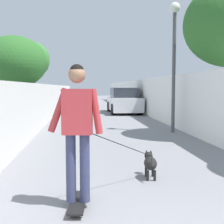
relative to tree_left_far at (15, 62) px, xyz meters
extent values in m
plane|color=gray|center=(1.00, -4.11, -2.74)|extent=(80.00, 80.00, 0.00)
cube|color=silver|center=(-1.00, -1.42, -1.89)|extent=(48.00, 0.30, 1.70)
cube|color=white|center=(-1.00, -6.79, -1.72)|extent=(48.00, 0.30, 2.04)
cylinder|color=brown|center=(0.00, 0.00, -1.81)|extent=(0.24, 0.24, 1.86)
ellipsoid|color=#2D6628|center=(0.00, 0.00, 0.01)|extent=(2.96, 2.96, 2.40)
cylinder|color=brown|center=(6.00, 0.11, -1.36)|extent=(0.19, 0.19, 2.75)
ellipsoid|color=#387A33|center=(6.00, 0.11, 0.66)|extent=(2.13, 2.13, 2.34)
cylinder|color=#4C4C51|center=(-4.25, -6.24, -0.69)|extent=(0.12, 0.12, 4.10)
sphere|color=silver|center=(-4.25, -6.24, 1.52)|extent=(0.36, 0.36, 0.36)
cube|color=black|center=(-10.41, -3.04, -2.67)|extent=(0.82, 0.28, 0.02)
cylinder|color=beige|center=(-10.13, -3.00, -2.71)|extent=(0.06, 0.04, 0.06)
cylinder|color=beige|center=(-10.14, -3.13, -2.71)|extent=(0.06, 0.04, 0.06)
cylinder|color=beige|center=(-10.69, -2.94, -2.71)|extent=(0.06, 0.04, 0.06)
cylinder|color=beige|center=(-10.70, -3.08, -2.71)|extent=(0.06, 0.04, 0.06)
cylinder|color=#333859|center=(-10.41, -2.95, -2.21)|extent=(0.14, 0.14, 0.89)
cylinder|color=#333859|center=(-10.42, -3.13, -2.21)|extent=(0.14, 0.14, 0.89)
cube|color=#B23338|center=(-10.41, -3.04, -1.48)|extent=(0.26, 0.40, 0.58)
cylinder|color=#B23338|center=(-10.39, -2.80, -1.46)|extent=(0.12, 0.29, 0.58)
cylinder|color=#B23338|center=(-10.44, -3.28, -1.47)|extent=(0.11, 0.18, 0.59)
sphere|color=#9E7051|center=(-10.41, -3.04, -1.01)|extent=(0.22, 0.22, 0.22)
sphere|color=black|center=(-10.41, -3.04, -0.97)|extent=(0.19, 0.19, 0.19)
ellipsoid|color=black|center=(-9.30, -4.26, -2.47)|extent=(0.40, 0.26, 0.22)
sphere|color=black|center=(-9.06, -4.28, -2.40)|extent=(0.15, 0.15, 0.15)
cone|color=black|center=(-9.05, -4.24, -2.32)|extent=(0.05, 0.05, 0.06)
cone|color=black|center=(-9.06, -4.32, -2.32)|extent=(0.05, 0.05, 0.06)
cylinder|color=black|center=(-9.18, -4.21, -2.65)|extent=(0.04, 0.04, 0.18)
cylinder|color=black|center=(-9.19, -4.33, -2.65)|extent=(0.04, 0.04, 0.18)
cylinder|color=black|center=(-9.42, -4.19, -2.65)|extent=(0.04, 0.04, 0.18)
cylinder|color=black|center=(-9.43, -4.31, -2.65)|extent=(0.04, 0.04, 0.18)
cylinder|color=black|center=(-9.54, -4.24, -2.39)|extent=(0.14, 0.04, 0.13)
cylinder|color=black|center=(-9.86, -3.65, -2.01)|extent=(1.12, 1.23, 0.66)
cube|color=silver|center=(3.69, -5.64, -2.18)|extent=(4.14, 1.70, 0.80)
cube|color=#262B33|center=(3.69, -5.64, -1.50)|extent=(2.15, 1.50, 0.60)
cylinder|color=black|center=(4.97, -4.85, -2.42)|extent=(0.64, 0.22, 0.64)
cylinder|color=black|center=(4.97, -6.43, -2.42)|extent=(0.64, 0.22, 0.64)
cylinder|color=black|center=(2.40, -4.85, -2.42)|extent=(0.64, 0.22, 0.64)
cylinder|color=black|center=(2.40, -6.43, -2.42)|extent=(0.64, 0.22, 0.64)
camera|label=1|loc=(-14.18, -3.10, -1.16)|focal=47.21mm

